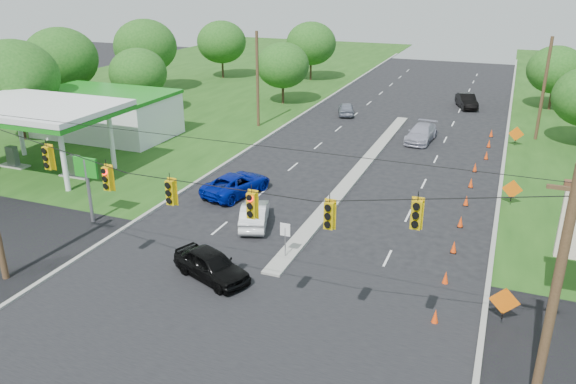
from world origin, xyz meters
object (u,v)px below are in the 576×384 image
at_px(gas_station, 96,112).
at_px(black_sedan, 211,265).
at_px(white_sedan, 254,214).
at_px(blue_pickup, 237,184).

distance_m(gas_station, black_sedan, 27.37).
xyz_separation_m(gas_station, black_sedan, (21.02, -17.43, -1.83)).
xyz_separation_m(black_sedan, white_sedan, (-0.67, 6.44, -0.05)).
xyz_separation_m(white_sedan, blue_pickup, (-3.22, 4.07, 0.04)).
distance_m(black_sedan, white_sedan, 6.48).
height_order(white_sedan, blue_pickup, blue_pickup).
relative_size(black_sedan, blue_pickup, 0.83).
distance_m(white_sedan, blue_pickup, 5.19).
distance_m(gas_station, white_sedan, 23.21).
xyz_separation_m(black_sedan, blue_pickup, (-3.89, 10.52, -0.01)).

